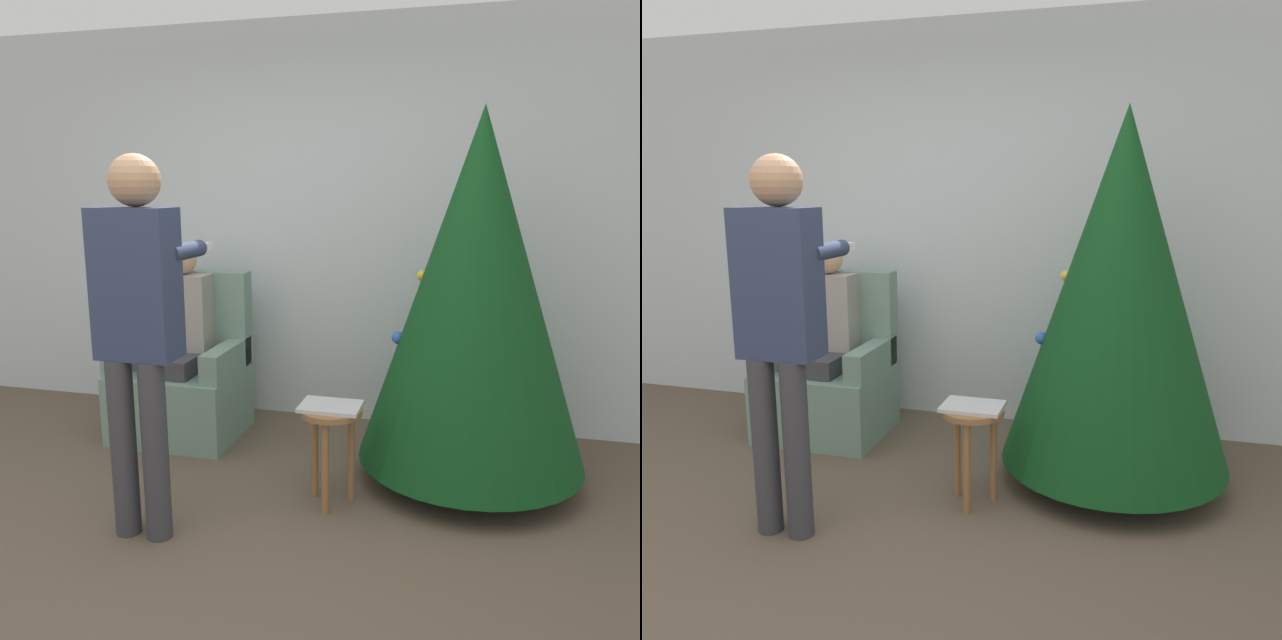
% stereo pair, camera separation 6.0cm
% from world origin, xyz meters
% --- Properties ---
extents(ground_plane, '(14.00, 14.00, 0.00)m').
position_xyz_m(ground_plane, '(0.00, 0.00, 0.00)').
color(ground_plane, brown).
extents(wall_back, '(8.00, 0.06, 2.70)m').
position_xyz_m(wall_back, '(0.00, 2.23, 1.35)').
color(wall_back, silver).
rests_on(wall_back, ground_plane).
extents(christmas_tree, '(1.23, 1.23, 2.03)m').
position_xyz_m(christmas_tree, '(1.14, 1.44, 1.08)').
color(christmas_tree, brown).
rests_on(christmas_tree, ground_plane).
extents(armchair, '(0.78, 0.65, 1.07)m').
position_xyz_m(armchair, '(-0.72, 1.68, 0.36)').
color(armchair, gray).
rests_on(armchair, ground_plane).
extents(person_seated, '(0.36, 0.46, 1.26)m').
position_xyz_m(person_seated, '(-0.72, 1.64, 0.70)').
color(person_seated, '#38383D').
rests_on(person_seated, ground_plane).
extents(person_standing, '(0.39, 0.57, 1.76)m').
position_xyz_m(person_standing, '(-0.33, 0.50, 1.05)').
color(person_standing, '#38383D').
rests_on(person_standing, ground_plane).
extents(side_stool, '(0.32, 0.32, 0.52)m').
position_xyz_m(side_stool, '(0.46, 0.96, 0.41)').
color(side_stool, olive).
rests_on(side_stool, ground_plane).
extents(laptop, '(0.31, 0.23, 0.02)m').
position_xyz_m(laptop, '(0.46, 0.96, 0.53)').
color(laptop, silver).
rests_on(laptop, side_stool).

